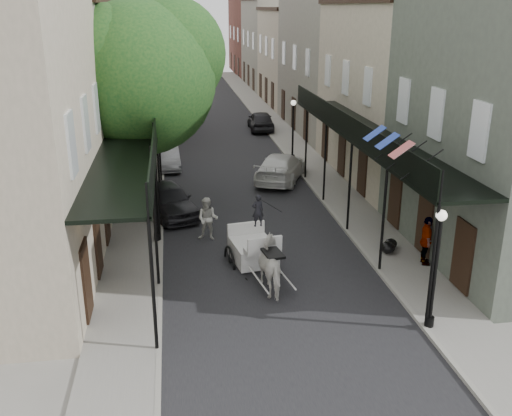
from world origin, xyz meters
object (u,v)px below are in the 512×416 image
object	(u,v)px
car_left_far	(180,118)
car_left_near	(169,200)
car_left_mid	(168,158)
lamppost_right_far	(293,129)
pedestrian_sidewalk_left	(146,135)
lamppost_right_near	(435,268)
lamppost_left	(155,195)
tree_near	(148,71)
horse	(274,267)
car_right_far	(261,121)
tree_far	(154,59)
car_right_near	(281,167)
carriage	(250,231)
pedestrian_walking	(208,219)
pedestrian_sidewalk_right	(426,241)

from	to	relation	value
car_left_far	car_left_near	bearing A→B (deg)	-81.63
car_left_mid	lamppost_right_far	bearing A→B (deg)	0.62
car_left_mid	pedestrian_sidewalk_left	bearing A→B (deg)	103.07
lamppost_right_near	lamppost_right_far	bearing A→B (deg)	90.00
lamppost_right_far	pedestrian_sidewalk_left	world-z (taller)	lamppost_right_far
lamppost_right_near	car_left_far	distance (m)	32.91
lamppost_left	lamppost_right_far	bearing A→B (deg)	55.65
tree_near	car_left_near	xyz separation A→B (m)	(0.60, -0.93, -5.73)
horse	car_right_far	world-z (taller)	horse
lamppost_right_near	car_left_near	world-z (taller)	lamppost_right_near
tree_far	car_right_near	size ratio (longest dim) A/B	1.64
horse	car_right_far	size ratio (longest dim) A/B	0.46
tree_far	horse	distance (m)	23.88
carriage	pedestrian_walking	world-z (taller)	carriage
horse	car_left_near	size ratio (longest dim) A/B	0.47
tree_far	pedestrian_sidewalk_right	size ratio (longest dim) A/B	4.61
lamppost_right_far	car_right_far	distance (m)	9.74
tree_far	lamppost_right_far	size ratio (longest dim) A/B	2.32
lamppost_right_far	car_left_mid	size ratio (longest dim) A/B	1.00
car_left_far	car_right_near	world-z (taller)	car_right_near
lamppost_right_near	car_left_near	distance (m)	13.69
pedestrian_walking	car_right_near	bearing A→B (deg)	78.75
tree_near	horse	size ratio (longest dim) A/B	4.65
car_left_far	car_right_far	size ratio (longest dim) A/B	1.09
carriage	car_right_far	distance (m)	24.13
pedestrian_sidewalk_right	car_left_far	distance (m)	29.26
car_left_near	lamppost_right_far	bearing A→B (deg)	29.89
lamppost_right_far	car_left_mid	distance (m)	7.85
car_left_mid	car_right_far	bearing A→B (deg)	51.56
pedestrian_walking	pedestrian_sidewalk_right	bearing A→B (deg)	-7.57
car_left_mid	car_left_far	bearing A→B (deg)	82.42
carriage	car_left_mid	bearing A→B (deg)	93.14
carriage	car_right_far	size ratio (longest dim) A/B	0.65
car_left_mid	horse	bearing A→B (deg)	-80.92
lamppost_left	car_right_far	bearing A→B (deg)	70.42
pedestrian_sidewalk_left	lamppost_right_near	bearing A→B (deg)	85.19
lamppost_right_near	car_right_near	world-z (taller)	lamppost_right_near
pedestrian_sidewalk_right	car_right_near	distance (m)	12.26
lamppost_left	car_left_far	xyz separation A→B (m)	(1.50, 24.19, -1.37)
tree_far	lamppost_left	size ratio (longest dim) A/B	2.32
tree_near	lamppost_right_far	bearing A→B (deg)	43.31
horse	car_right_far	xyz separation A→B (m)	(3.69, 26.45, -0.11)
pedestrian_sidewalk_right	horse	bearing A→B (deg)	113.59
pedestrian_sidewalk_right	car_left_mid	world-z (taller)	pedestrian_sidewalk_right
tree_far	lamppost_right_near	size ratio (longest dim) A/B	2.32
lamppost_right_far	car_right_near	world-z (taller)	lamppost_right_far
pedestrian_sidewalk_right	lamppost_right_far	bearing A→B (deg)	20.28
lamppost_right_far	horse	xyz separation A→B (m)	(-4.19, -16.81, -1.18)
horse	car_right_near	distance (m)	13.09
tree_near	pedestrian_sidewalk_right	xyz separation A→B (m)	(10.00, -8.00, -5.43)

